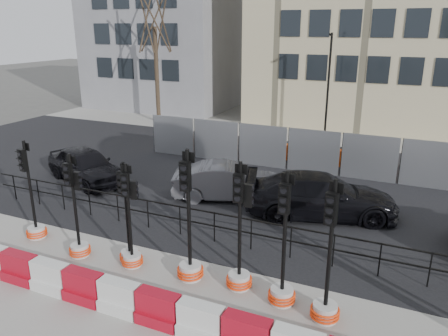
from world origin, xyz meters
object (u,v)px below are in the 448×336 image
at_px(traffic_signal_d, 131,243).
at_px(traffic_signal_h, 326,293).
at_px(car_c, 321,196).
at_px(car_a, 86,165).
at_px(traffic_signal_a, 34,219).

xyz_separation_m(traffic_signal_d, traffic_signal_h, (5.33, -0.17, -0.01)).
distance_m(traffic_signal_h, car_c, 5.82).
bearing_deg(traffic_signal_h, car_c, 115.82).
bearing_deg(car_a, car_c, -66.38).
bearing_deg(traffic_signal_a, car_c, 44.77).
bearing_deg(traffic_signal_a, car_a, 124.00).
xyz_separation_m(traffic_signal_h, car_c, (-1.34, 5.67, 0.06)).
distance_m(traffic_signal_d, car_a, 7.68).
bearing_deg(traffic_signal_h, car_a, 167.90).
xyz_separation_m(traffic_signal_a, traffic_signal_d, (3.75, -0.17, 0.06)).
relative_size(traffic_signal_h, car_c, 0.61).
bearing_deg(car_a, traffic_signal_a, -135.74).
height_order(traffic_signal_a, car_c, traffic_signal_a).
relative_size(traffic_signal_a, car_c, 0.56).
distance_m(traffic_signal_a, traffic_signal_h, 9.09).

